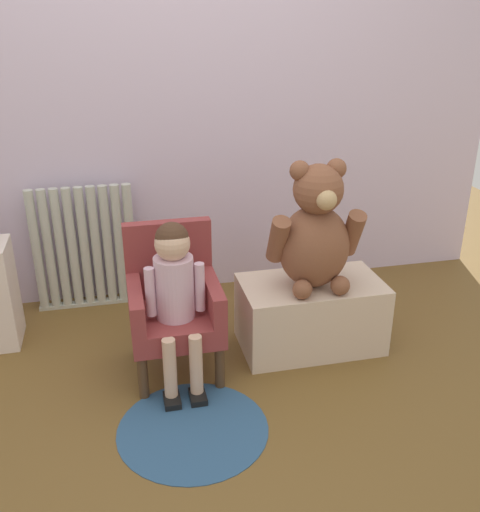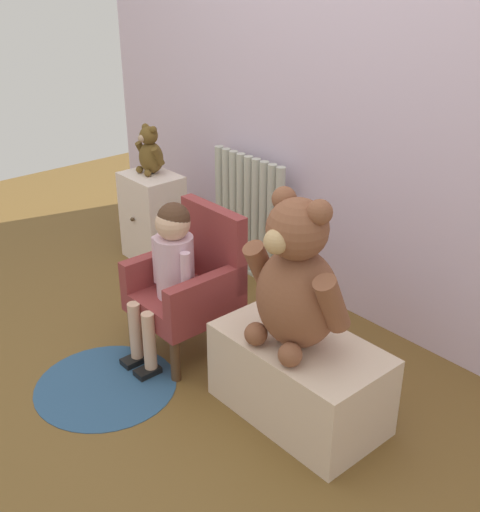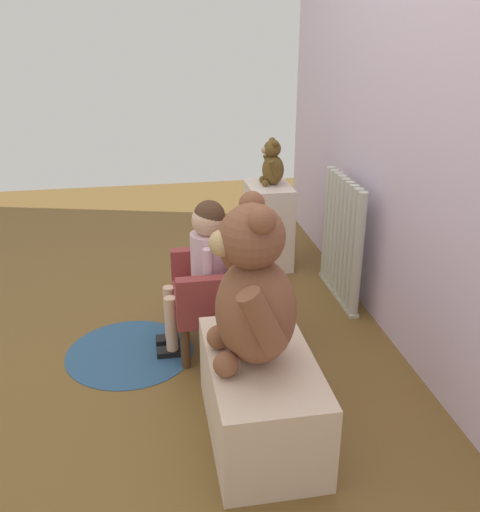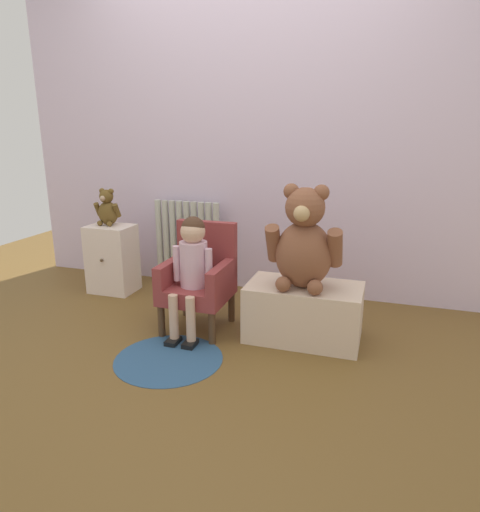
# 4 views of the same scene
# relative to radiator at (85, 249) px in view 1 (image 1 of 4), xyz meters

# --- Properties ---
(ground_plane) EXTENTS (6.00, 6.00, 0.00)m
(ground_plane) POSITION_rel_radiator_xyz_m (0.51, -1.15, -0.34)
(ground_plane) COLOR brown
(back_wall) EXTENTS (3.80, 0.05, 2.40)m
(back_wall) POSITION_rel_radiator_xyz_m (0.51, 0.13, 0.86)
(back_wall) COLOR silver
(back_wall) RESTS_ON ground_plane
(radiator) EXTENTS (0.56, 0.05, 0.69)m
(radiator) POSITION_rel_radiator_xyz_m (0.00, 0.00, 0.00)
(radiator) COLOR beige
(radiator) RESTS_ON ground_plane
(child_armchair) EXTENTS (0.40, 0.42, 0.67)m
(child_armchair) POSITION_rel_radiator_xyz_m (0.40, -0.70, -0.01)
(child_armchair) COLOR brown
(child_armchair) RESTS_ON ground_plane
(child_figure) EXTENTS (0.25, 0.35, 0.74)m
(child_figure) POSITION_rel_radiator_xyz_m (0.40, -0.81, 0.14)
(child_figure) COLOR beige
(child_figure) RESTS_ON ground_plane
(low_bench) EXTENTS (0.68, 0.38, 0.34)m
(low_bench) POSITION_rel_radiator_xyz_m (1.07, -0.68, -0.17)
(low_bench) COLOR beige
(low_bench) RESTS_ON ground_plane
(large_teddy_bear) EXTENTS (0.44, 0.31, 0.60)m
(large_teddy_bear) POSITION_rel_radiator_xyz_m (1.06, -0.71, 0.26)
(large_teddy_bear) COLOR brown
(large_teddy_bear) RESTS_ON low_bench
(floor_rug) EXTENTS (0.60, 0.60, 0.01)m
(floor_rug) POSITION_rel_radiator_xyz_m (0.41, -1.17, -0.34)
(floor_rug) COLOR #2D5278
(floor_rug) RESTS_ON ground_plane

